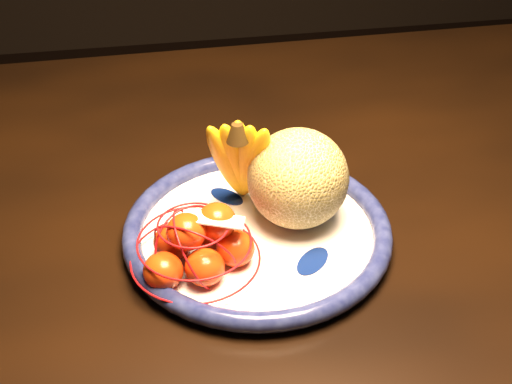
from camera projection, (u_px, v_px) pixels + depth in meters
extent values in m
cube|color=black|center=(392.00, 179.00, 1.06)|extent=(1.54, 0.94, 0.04)
cylinder|color=white|center=(257.00, 236.00, 0.92)|extent=(0.31, 0.31, 0.01)
torus|color=#0C103B|center=(257.00, 230.00, 0.91)|extent=(0.34, 0.34, 0.02)
cylinder|color=white|center=(257.00, 239.00, 0.92)|extent=(0.15, 0.15, 0.00)
ellipsoid|color=#0B1B55|center=(313.00, 261.00, 0.87)|extent=(0.12, 0.13, 0.00)
ellipsoid|color=#0B1B55|center=(227.00, 196.00, 0.97)|extent=(0.11, 0.11, 0.00)
ellipsoid|color=#0B1B55|center=(179.00, 240.00, 0.90)|extent=(0.11, 0.08, 0.00)
sphere|color=olive|center=(298.00, 178.00, 0.90)|extent=(0.13, 0.13, 0.13)
ellipsoid|color=yellow|center=(228.00, 158.00, 0.91)|extent=(0.09, 0.09, 0.15)
ellipsoid|color=yellow|center=(235.00, 158.00, 0.91)|extent=(0.07, 0.09, 0.16)
ellipsoid|color=yellow|center=(241.00, 157.00, 0.91)|extent=(0.05, 0.09, 0.16)
ellipsoid|color=yellow|center=(246.00, 158.00, 0.91)|extent=(0.03, 0.09, 0.16)
ellipsoid|color=yellow|center=(253.00, 159.00, 0.91)|extent=(0.06, 0.10, 0.15)
cone|color=black|center=(240.00, 111.00, 0.87)|extent=(0.03, 0.03, 0.02)
ellipsoid|color=#EC3B05|center=(163.00, 271.00, 0.82)|extent=(0.05, 0.05, 0.04)
ellipsoid|color=#EC3B05|center=(205.00, 267.00, 0.83)|extent=(0.05, 0.05, 0.04)
ellipsoid|color=#EC3B05|center=(235.00, 248.00, 0.85)|extent=(0.05, 0.05, 0.04)
ellipsoid|color=#EC3B05|center=(173.00, 242.00, 0.86)|extent=(0.05, 0.05, 0.04)
ellipsoid|color=#EC3B05|center=(213.00, 231.00, 0.88)|extent=(0.05, 0.05, 0.04)
ellipsoid|color=#EC3B05|center=(186.00, 232.00, 0.83)|extent=(0.05, 0.05, 0.04)
ellipsoid|color=#EC3B05|center=(217.00, 221.00, 0.84)|extent=(0.05, 0.05, 0.04)
torus|color=#B10E13|center=(195.00, 258.00, 0.85)|extent=(0.18, 0.18, 0.00)
torus|color=#B10E13|center=(194.00, 241.00, 0.84)|extent=(0.15, 0.15, 0.00)
torus|color=#B10E13|center=(193.00, 225.00, 0.82)|extent=(0.10, 0.10, 0.00)
torus|color=#B10E13|center=(195.00, 249.00, 0.85)|extent=(0.12, 0.09, 0.10)
torus|color=#B10E13|center=(195.00, 249.00, 0.85)|extent=(0.05, 0.11, 0.10)
torus|color=#B10E13|center=(195.00, 249.00, 0.85)|extent=(0.11, 0.10, 0.10)
cube|color=white|center=(213.00, 219.00, 0.82)|extent=(0.08, 0.05, 0.01)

